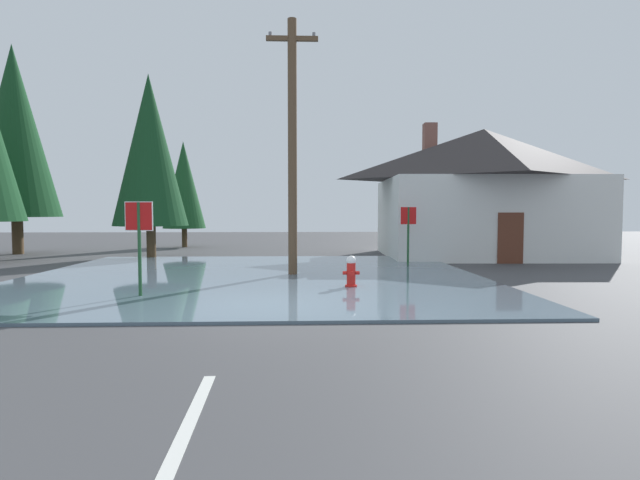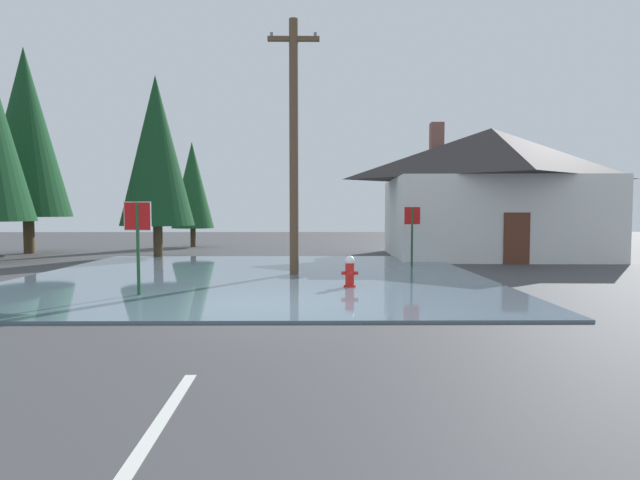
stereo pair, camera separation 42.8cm
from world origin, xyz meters
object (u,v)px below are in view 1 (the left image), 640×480
pine_tree_tall_left (150,150)px  pine_tree_far_center (184,185)px  stop_sign_far (408,224)px  pine_tree_mid_left (14,131)px  house (483,191)px  stop_sign_near (139,230)px  utility_pole (292,144)px  fire_hydrant (351,273)px

pine_tree_tall_left → pine_tree_far_center: bearing=91.3°
stop_sign_far → pine_tree_far_center: 15.25m
pine_tree_mid_left → pine_tree_far_center: size_ratio=1.64×
pine_tree_mid_left → house: bearing=-5.1°
stop_sign_near → utility_pole: 5.88m
pine_tree_mid_left → pine_tree_far_center: (6.89, 4.53, -2.28)m
fire_hydrant → utility_pole: (-1.57, 2.71, 3.72)m
stop_sign_far → pine_tree_tall_left: bearing=160.5°
fire_hydrant → stop_sign_far: 6.07m
stop_sign_near → stop_sign_far: (7.73, 6.61, -0.04)m
fire_hydrant → pine_tree_far_center: pine_tree_far_center is taller
stop_sign_far → pine_tree_far_center: bearing=134.7°
utility_pole → stop_sign_far: size_ratio=3.58×
house → pine_tree_mid_left: bearing=174.9°
pine_tree_tall_left → utility_pole: bearing=-45.4°
utility_pole → stop_sign_far: 5.60m
house → pine_tree_mid_left: 22.13m
pine_tree_mid_left → pine_tree_far_center: 8.56m
fire_hydrant → utility_pole: bearing=120.1°
fire_hydrant → pine_tree_tall_left: (-7.82, 9.05, 4.24)m
pine_tree_tall_left → pine_tree_far_center: size_ratio=1.31×
utility_pole → stop_sign_far: (4.22, 2.63, -2.58)m
pine_tree_far_center → utility_pole: bearing=-64.4°
pine_tree_mid_left → fire_hydrant: bearing=-37.9°
pine_tree_tall_left → pine_tree_far_center: (-0.16, 7.04, -1.12)m
stop_sign_near → pine_tree_far_center: (-2.90, 17.36, 1.95)m
utility_pole → pine_tree_tall_left: bearing=134.6°
utility_pole → house: size_ratio=0.82×
stop_sign_far → pine_tree_mid_left: bearing=160.5°
house → pine_tree_far_center: house is taller
pine_tree_tall_left → pine_tree_far_center: 7.13m
stop_sign_near → utility_pole: (3.51, 3.98, 2.54)m
utility_pole → fire_hydrant: bearing=-59.9°
stop_sign_far → pine_tree_mid_left: size_ratio=0.22×
house → pine_tree_tall_left: 14.91m
stop_sign_far → house: 6.25m
house → pine_tree_far_center: 16.32m
stop_sign_near → fire_hydrant: stop_sign_near is taller
fire_hydrant → pine_tree_tall_left: pine_tree_tall_left is taller
stop_sign_near → pine_tree_mid_left: bearing=127.4°
utility_pole → pine_tree_tall_left: size_ratio=1.00×
pine_tree_tall_left → house: bearing=2.2°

